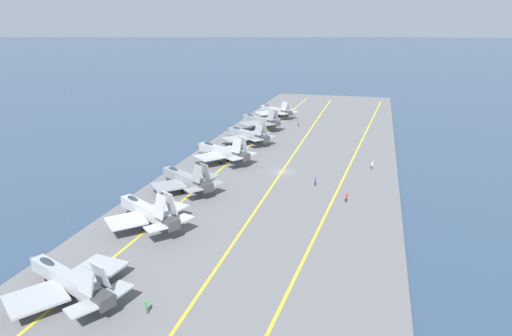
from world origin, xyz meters
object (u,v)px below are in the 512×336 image
(crew_white_vest, at_px, (372,165))
(crew_blue_vest, at_px, (316,181))
(parked_jet_fourth, at_px, (222,151))
(parked_jet_seventh, at_px, (275,110))
(parked_jet_sixth, at_px, (260,120))
(parked_jet_nearest, at_px, (67,280))
(parked_jet_second, at_px, (147,211))
(crew_red_vest, at_px, (347,197))
(parked_jet_third, at_px, (185,178))
(parked_jet_fifth, at_px, (247,134))
(crew_green_vest, at_px, (147,306))
(crew_purple_vest, at_px, (298,123))

(crew_white_vest, distance_m, crew_blue_vest, 16.42)
(parked_jet_fourth, relative_size, crew_white_vest, 9.44)
(parked_jet_seventh, bearing_deg, parked_jet_sixth, 179.11)
(parked_jet_nearest, bearing_deg, parked_jet_fourth, 0.41)
(parked_jet_second, xyz_separation_m, crew_blue_vest, (24.35, -21.67, -1.58))
(parked_jet_seventh, relative_size, crew_blue_vest, 8.36)
(crew_white_vest, height_order, crew_red_vest, crew_red_vest)
(parked_jet_nearest, height_order, crew_white_vest, parked_jet_nearest)
(parked_jet_fourth, bearing_deg, parked_jet_third, 177.84)
(parked_jet_nearest, bearing_deg, parked_jet_third, 1.75)
(crew_white_vest, relative_size, crew_red_vest, 0.99)
(parked_jet_fifth, bearing_deg, crew_blue_vest, -142.33)
(parked_jet_nearest, relative_size, crew_green_vest, 9.27)
(crew_white_vest, distance_m, crew_purple_vest, 42.48)
(parked_jet_seventh, xyz_separation_m, crew_purple_vest, (-12.26, -9.82, -1.28))
(crew_purple_vest, bearing_deg, parked_jet_sixth, 120.97)
(parked_jet_nearest, xyz_separation_m, parked_jet_second, (18.73, 0.24, 0.42))
(parked_jet_fifth, bearing_deg, parked_jet_seventh, 0.68)
(parked_jet_sixth, distance_m, crew_red_vest, 57.64)
(crew_green_vest, bearing_deg, crew_purple_vest, 0.09)
(parked_jet_nearest, xyz_separation_m, crew_white_vest, (56.12, -31.40, -1.22))
(crew_blue_vest, bearing_deg, parked_jet_sixth, 26.69)
(crew_white_vest, bearing_deg, parked_jet_second, 139.75)
(crew_purple_vest, bearing_deg, parked_jet_third, 169.49)
(parked_jet_fourth, distance_m, parked_jet_fifth, 17.55)
(parked_jet_second, bearing_deg, parked_jet_sixth, 0.15)
(parked_jet_nearest, height_order, parked_jet_seventh, parked_jet_nearest)
(parked_jet_seventh, height_order, crew_green_vest, parked_jet_seventh)
(parked_jet_second, bearing_deg, parked_jet_third, 2.92)
(parked_jet_fifth, bearing_deg, parked_jet_nearest, 179.78)
(parked_jet_nearest, relative_size, parked_jet_fifth, 1.04)
(crew_blue_vest, bearing_deg, crew_white_vest, -37.41)
(crew_white_vest, bearing_deg, crew_red_vest, 169.26)
(parked_jet_second, height_order, crew_blue_vest, parked_jet_second)
(parked_jet_fourth, relative_size, crew_red_vest, 9.33)
(parked_jet_second, height_order, parked_jet_sixth, parked_jet_second)
(crew_blue_vest, bearing_deg, parked_jet_seventh, 19.24)
(parked_jet_third, xyz_separation_m, parked_jet_seventh, (70.15, -0.92, -0.02))
(parked_jet_nearest, xyz_separation_m, parked_jet_third, (34.74, 1.06, 0.10))
(parked_jet_third, distance_m, crew_white_vest, 38.89)
(crew_red_vest, relative_size, crew_green_vest, 1.00)
(crew_blue_vest, bearing_deg, parked_jet_nearest, 153.55)
(parked_jet_third, xyz_separation_m, parked_jet_fourth, (18.21, -0.69, 0.29))
(parked_jet_seventh, xyz_separation_m, crew_white_vest, (-48.76, -31.54, -1.30))
(parked_jet_sixth, xyz_separation_m, crew_white_vest, (-30.44, -31.83, -1.69))
(parked_jet_second, distance_m, parked_jet_third, 16.03)
(parked_jet_sixth, relative_size, parked_jet_seventh, 1.00)
(parked_jet_second, relative_size, crew_green_vest, 8.84)
(parked_jet_fifth, xyz_separation_m, crew_purple_vest, (22.13, -9.41, -1.29))
(parked_jet_nearest, relative_size, parked_jet_third, 1.07)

